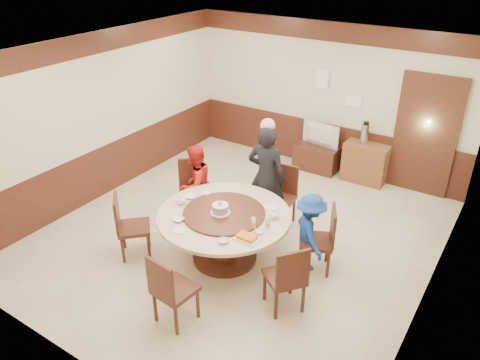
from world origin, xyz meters
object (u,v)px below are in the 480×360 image
Objects in this scene: shrimp_platter at (247,238)px; television at (319,135)px; side_cabinet at (365,163)px; person_standing at (266,177)px; person_red at (195,185)px; tv_stand at (317,158)px; banquet_table at (224,227)px; person_blue at (310,232)px; thermos at (365,134)px; birthday_cake at (220,209)px.

television is (-0.72, 3.72, -0.05)m from shrimp_platter.
shrimp_platter is 3.77m from side_cabinet.
person_standing is 5.70× the size of shrimp_platter.
tv_stand is (0.83, 2.78, -0.41)m from person_red.
banquet_table is at bearing -103.69° from side_cabinet.
shrimp_platter is 0.35× the size of tv_stand.
person_blue is 3.14m from television.
person_red reaches higher than thermos.
banquet_table is at bearing -87.73° from tv_stand.
shrimp_platter is at bearing -92.50° from thermos.
thermos is at bearing -38.07° from person_blue.
person_standing reaches higher than person_blue.
person_red is 1.82m from shrimp_platter.
television is 2.06× the size of thermos.
tv_stand is at bearing 169.13° from person_red.
side_cabinet is at bearing -169.88° from television.
television reaches higher than shrimp_platter.
person_standing is 2.28m from television.
banquet_table is at bearing 82.79° from person_standing.
person_standing is at bearing 15.24° from person_blue.
tv_stand is (-0.72, 3.72, -0.53)m from shrimp_platter.
person_blue is (1.08, 0.48, 0.04)m from banquet_table.
tv_stand is 0.97m from side_cabinet.
birthday_cake is (-0.06, -1.14, -0.01)m from person_standing.
person_standing is at bearing -107.45° from thermos.
television is at bearing 100.96° from shrimp_platter.
tv_stand is (-0.13, 3.37, -0.28)m from banquet_table.
person_standing is 6.28× the size of birthday_cake.
person_red is 2.93m from tv_stand.
television is (-1.21, 2.89, 0.16)m from person_blue.
person_standing reaches higher than person_red.
birthday_cake is at bearing 70.89° from person_blue.
banquet_table is at bearing 149.68° from shrimp_platter.
thermos is (-0.08, 0.00, 0.56)m from side_cabinet.
thermos is (1.72, 2.81, 0.28)m from person_red.
person_blue is 3.80× the size of shrimp_platter.
thermos reaches higher than birthday_cake.
person_standing reaches higher than tv_stand.
tv_stand is 1.06× the size of side_cabinet.
person_red is 1.15× the size of person_blue.
birthday_cake is 0.72× the size of thermos.
banquet_table is at bearing 69.75° from person_blue.
banquet_table is at bearing 52.78° from birthday_cake.
television is at bearing 91.72° from birthday_cake.
person_red is at bearing 81.67° from television.
person_red is 1.55× the size of tv_stand.
side_cabinet is at bearing -115.09° from person_standing.
television is at bearing 0.00° from tv_stand.
person_standing is 2.49m from side_cabinet.
thermos is (0.88, 0.03, 0.21)m from television.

